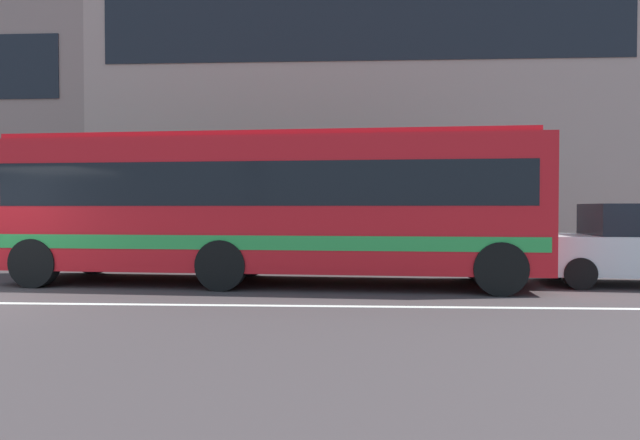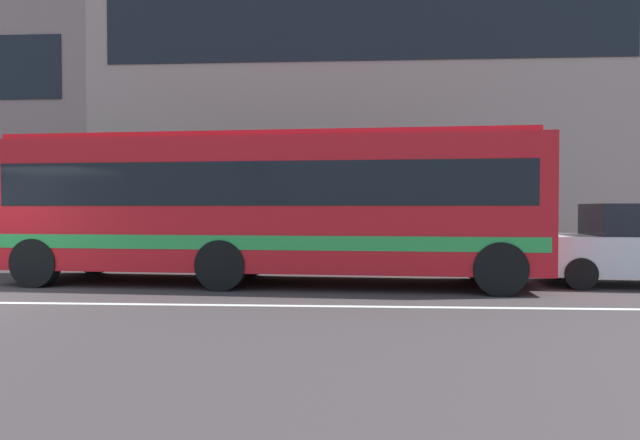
% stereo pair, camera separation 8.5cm
% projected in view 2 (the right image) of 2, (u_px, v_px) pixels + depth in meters
% --- Properties ---
extents(hedge_row_far, '(13.53, 1.10, 1.04)m').
position_uv_depth(hedge_row_far, '(223.00, 246.00, 15.78)').
color(hedge_row_far, '#16471B').
rests_on(hedge_row_far, ground_plane).
extents(apartment_block_right, '(19.73, 10.62, 13.91)m').
position_uv_depth(apartment_block_right, '(363.00, 87.00, 23.67)').
color(apartment_block_right, tan).
rests_on(apartment_block_right, ground_plane).
extents(transit_bus, '(11.37, 3.22, 3.16)m').
position_uv_depth(transit_bus, '(268.00, 203.00, 11.58)').
color(transit_bus, red).
rests_on(transit_bus, ground_plane).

